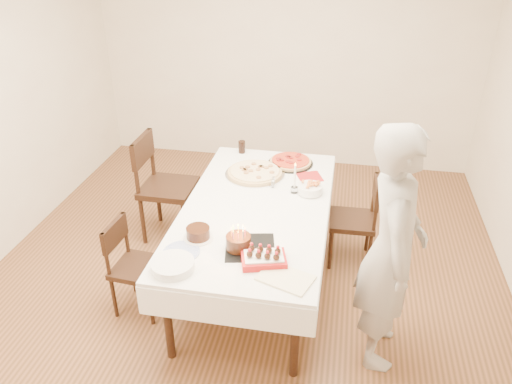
% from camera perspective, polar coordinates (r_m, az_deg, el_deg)
% --- Properties ---
extents(floor, '(5.00, 5.00, 0.00)m').
position_cam_1_polar(floor, '(4.41, -1.44, -9.92)').
color(floor, '#4F321B').
rests_on(floor, ground).
extents(wall_back, '(4.50, 0.04, 2.70)m').
position_cam_1_polar(wall_back, '(6.06, 3.48, 15.46)').
color(wall_back, beige).
rests_on(wall_back, floor).
extents(dining_table, '(1.59, 2.34, 0.75)m').
position_cam_1_polar(dining_table, '(4.17, 0.00, -6.08)').
color(dining_table, white).
rests_on(dining_table, floor).
extents(chair_right_savory, '(0.44, 0.44, 0.83)m').
position_cam_1_polar(chair_right_savory, '(4.49, 10.92, -3.22)').
color(chair_right_savory, black).
rests_on(chair_right_savory, floor).
extents(chair_left_savory, '(0.53, 0.53, 1.03)m').
position_cam_1_polar(chair_left_savory, '(4.79, -9.97, 0.48)').
color(chair_left_savory, black).
rests_on(chair_left_savory, floor).
extents(chair_left_dessert, '(0.43, 0.43, 0.78)m').
position_cam_1_polar(chair_left_dessert, '(4.00, -13.26, -8.42)').
color(chair_left_dessert, black).
rests_on(chair_left_dessert, floor).
extents(person, '(0.42, 0.64, 1.76)m').
position_cam_1_polar(person, '(3.37, 15.24, -6.41)').
color(person, '#B5AFAA').
rests_on(person, floor).
extents(pizza_white, '(0.54, 0.54, 0.04)m').
position_cam_1_polar(pizza_white, '(4.44, -0.13, 2.26)').
color(pizza_white, beige).
rests_on(pizza_white, dining_table).
extents(pizza_pepperoni, '(0.42, 0.42, 0.04)m').
position_cam_1_polar(pizza_pepperoni, '(4.65, 3.96, 3.48)').
color(pizza_pepperoni, red).
rests_on(pizza_pepperoni, dining_table).
extents(red_placemat, '(0.27, 0.27, 0.01)m').
position_cam_1_polar(red_placemat, '(4.43, 6.14, 1.71)').
color(red_placemat, '#B21E1E').
rests_on(red_placemat, dining_table).
extents(pasta_bowl, '(0.26, 0.26, 0.07)m').
position_cam_1_polar(pasta_bowl, '(4.15, 6.19, 0.35)').
color(pasta_bowl, white).
rests_on(pasta_bowl, dining_table).
extents(taper_candle, '(0.07, 0.07, 0.28)m').
position_cam_1_polar(taper_candle, '(4.11, 4.46, 1.65)').
color(taper_candle, white).
rests_on(taper_candle, dining_table).
extents(shaker_pair, '(0.09, 0.09, 0.08)m').
position_cam_1_polar(shaker_pair, '(4.22, 1.93, 1.00)').
color(shaker_pair, white).
rests_on(shaker_pair, dining_table).
extents(cola_glass, '(0.08, 0.08, 0.12)m').
position_cam_1_polar(cola_glass, '(4.85, -1.63, 5.17)').
color(cola_glass, black).
rests_on(cola_glass, dining_table).
extents(layer_cake, '(0.28, 0.28, 0.09)m').
position_cam_1_polar(layer_cake, '(3.59, -6.63, -4.69)').
color(layer_cake, black).
rests_on(layer_cake, dining_table).
extents(cake_board, '(0.40, 0.40, 0.01)m').
position_cam_1_polar(cake_board, '(3.49, -0.69, -6.40)').
color(cake_board, black).
rests_on(cake_board, dining_table).
extents(birthday_cake, '(0.22, 0.22, 0.16)m').
position_cam_1_polar(birthday_cake, '(3.43, -2.03, -5.29)').
color(birthday_cake, '#3B1E10').
rests_on(birthday_cake, dining_table).
extents(strawberry_box, '(0.34, 0.27, 0.07)m').
position_cam_1_polar(strawberry_box, '(3.33, 0.89, -7.58)').
color(strawberry_box, '#AB1313').
rests_on(strawberry_box, dining_table).
extents(box_lid, '(0.39, 0.33, 0.03)m').
position_cam_1_polar(box_lid, '(3.23, 3.38, -9.89)').
color(box_lid, beige).
rests_on(box_lid, dining_table).
extents(plate_stack, '(0.35, 0.35, 0.06)m').
position_cam_1_polar(plate_stack, '(3.33, -9.50, -8.25)').
color(plate_stack, white).
rests_on(plate_stack, dining_table).
extents(china_plate, '(0.28, 0.28, 0.01)m').
position_cam_1_polar(china_plate, '(3.48, -8.52, -6.77)').
color(china_plate, white).
rests_on(china_plate, dining_table).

